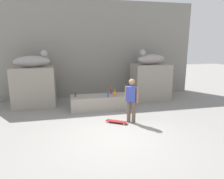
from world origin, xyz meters
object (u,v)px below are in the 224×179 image
object	(u,v)px
bottle_brown	(75,94)
bottle_red	(111,91)
skater	(132,99)
statue_reclining_left	(33,61)
skateboard	(117,121)
bottle_orange	(115,93)
statue_reclining_right	(151,59)
bottle_blue	(108,95)

from	to	relation	value
bottle_brown	bottle_red	distance (m)	1.63
skater	bottle_red	xyz separation A→B (m)	(-0.33, 2.00, -0.16)
statue_reclining_left	bottle_red	bearing A→B (deg)	-22.92
skateboard	bottle_orange	bearing A→B (deg)	111.57
statue_reclining_right	bottle_brown	size ratio (longest dim) A/B	6.38
statue_reclining_right	bottle_brown	bearing A→B (deg)	5.39
skateboard	bottle_orange	xyz separation A→B (m)	(0.30, 1.55, 0.69)
skater	bottle_blue	world-z (taller)	skater
statue_reclining_left	bottle_orange	bearing A→B (deg)	-28.41
statue_reclining_left	skater	bearing A→B (deg)	-45.29
statue_reclining_right	bottle_orange	xyz separation A→B (m)	(-2.23, -1.39, -1.38)
bottle_brown	bottle_blue	world-z (taller)	bottle_brown
bottle_brown	bottle_red	world-z (taller)	bottle_red
statue_reclining_right	bottle_orange	world-z (taller)	statue_reclining_right
statue_reclining_right	skater	xyz separation A→B (m)	(-1.98, -3.00, -1.21)
statue_reclining_right	bottle_red	size ratio (longest dim) A/B	5.55
statue_reclining_left	bottle_orange	size ratio (longest dim) A/B	5.88
bottle_red	skater	bearing A→B (deg)	-80.69
statue_reclining_left	skateboard	bearing A→B (deg)	-49.25
skateboard	bottle_red	xyz separation A→B (m)	(0.22, 1.95, 0.70)
skater	bottle_brown	world-z (taller)	skater
bottle_red	bottle_blue	world-z (taller)	bottle_red
bottle_brown	skater	bearing A→B (deg)	-43.24
statue_reclining_left	statue_reclining_right	xyz separation A→B (m)	(5.74, -0.01, 0.00)
statue_reclining_left	statue_reclining_right	distance (m)	5.74
bottle_brown	bottle_blue	size ratio (longest dim) A/B	1.01
statue_reclining_left	statue_reclining_right	world-z (taller)	same
skater	skateboard	bearing A→B (deg)	-144.71
bottle_red	bottle_blue	xyz separation A→B (m)	(-0.24, -0.50, -0.02)
statue_reclining_left	skater	size ratio (longest dim) A/B	0.99
bottle_orange	skater	bearing A→B (deg)	-81.07
skater	bottle_orange	bearing A→B (deg)	139.99
statue_reclining_right	bottle_orange	bearing A→B (deg)	20.92
skateboard	bottle_red	distance (m)	2.08
bottle_brown	bottle_red	bearing A→B (deg)	5.82
bottle_orange	bottle_blue	xyz separation A→B (m)	(-0.32, -0.10, -0.01)
skater	bottle_brown	distance (m)	2.69
skateboard	bottle_blue	bearing A→B (deg)	123.16
skater	bottle_red	bearing A→B (deg)	140.38
skater	statue_reclining_left	bearing A→B (deg)	-177.62
bottle_blue	statue_reclining_left	bearing A→B (deg)	154.71
skater	bottle_orange	size ratio (longest dim) A/B	5.94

